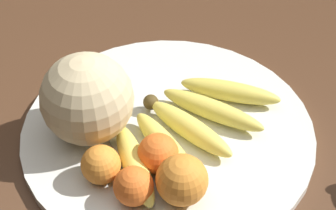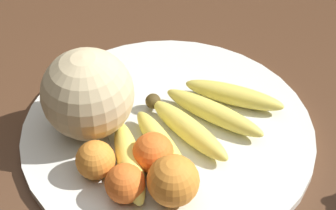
# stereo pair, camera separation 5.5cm
# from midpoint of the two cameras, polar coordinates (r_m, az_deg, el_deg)

# --- Properties ---
(kitchen_table) EXTENTS (1.42, 1.12, 0.71)m
(kitchen_table) POSITION_cam_midpoint_polar(r_m,az_deg,el_deg) (1.02, -2.17, -3.05)
(kitchen_table) COLOR #4C301E
(kitchen_table) RESTS_ON ground_plane
(fruit_bowl) EXTENTS (0.46, 0.46, 0.02)m
(fruit_bowl) POSITION_cam_midpoint_polar(r_m,az_deg,el_deg) (0.90, -1.75, -2.72)
(fruit_bowl) COLOR silver
(fruit_bowl) RESTS_ON kitchen_table
(melon) EXTENTS (0.14, 0.14, 0.14)m
(melon) POSITION_cam_midpoint_polar(r_m,az_deg,el_deg) (0.85, -10.07, 0.57)
(melon) COLOR beige
(melon) RESTS_ON fruit_bowl
(banana_bunch) EXTENTS (0.27, 0.28, 0.04)m
(banana_bunch) POSITION_cam_midpoint_polar(r_m,az_deg,el_deg) (0.87, 0.11, -2.29)
(banana_bunch) COLOR #473819
(banana_bunch) RESTS_ON fruit_bowl
(orange_front_left) EXTENTS (0.06, 0.06, 0.06)m
(orange_front_left) POSITION_cam_midpoint_polar(r_m,az_deg,el_deg) (0.78, -5.55, -8.27)
(orange_front_left) COLOR orange
(orange_front_left) RESTS_ON fruit_bowl
(orange_front_right) EXTENTS (0.07, 0.07, 0.07)m
(orange_front_right) POSITION_cam_midpoint_polar(r_m,az_deg,el_deg) (0.77, -0.62, -7.70)
(orange_front_right) COLOR orange
(orange_front_right) RESTS_ON fruit_bowl
(orange_mid_center) EXTENTS (0.06, 0.06, 0.06)m
(orange_mid_center) POSITION_cam_midpoint_polar(r_m,az_deg,el_deg) (0.81, -2.95, -5.02)
(orange_mid_center) COLOR orange
(orange_mid_center) RESTS_ON fruit_bowl
(orange_back_left) EXTENTS (0.06, 0.06, 0.06)m
(orange_back_left) POSITION_cam_midpoint_polar(r_m,az_deg,el_deg) (0.81, -8.78, -6.07)
(orange_back_left) COLOR orange
(orange_back_left) RESTS_ON fruit_bowl
(produce_tag) EXTENTS (0.08, 0.05, 0.00)m
(produce_tag) POSITION_cam_midpoint_polar(r_m,az_deg,el_deg) (0.87, -6.68, -3.88)
(produce_tag) COLOR white
(produce_tag) RESTS_ON fruit_bowl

